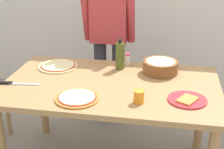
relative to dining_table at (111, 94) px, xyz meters
name	(u,v)px	position (x,y,z in m)	size (l,w,h in m)	color
dining_table	(111,94)	(0.00, 0.00, 0.00)	(1.60, 0.96, 0.76)	#A37A4C
person_cook	(109,32)	(-0.16, 0.76, 0.27)	(0.49, 0.25, 1.62)	#2D2D38
pizza_raw_on_board	(58,66)	(-0.50, 0.25, 0.10)	(0.33, 0.33, 0.02)	beige
pizza_cooked_on_tray	(77,98)	(-0.18, -0.29, 0.10)	(0.30, 0.30, 0.02)	#C67A33
plate_with_slice	(187,100)	(0.55, -0.19, 0.10)	(0.26, 0.26, 0.02)	red
popcorn_bowl	(160,66)	(0.35, 0.27, 0.15)	(0.28, 0.28, 0.11)	brown
olive_oil_bottle	(120,56)	(0.02, 0.30, 0.20)	(0.07, 0.07, 0.26)	#47561E
cup_orange	(139,97)	(0.24, -0.27, 0.13)	(0.07, 0.07, 0.09)	orange
salt_shaker	(127,59)	(0.07, 0.39, 0.14)	(0.04, 0.04, 0.11)	white
chef_knife	(15,83)	(-0.70, -0.14, 0.10)	(0.29, 0.06, 0.02)	silver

